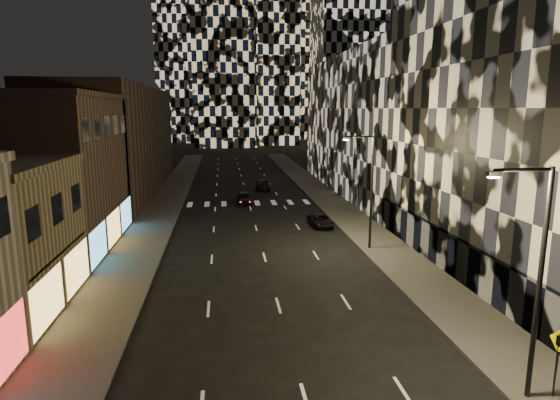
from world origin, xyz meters
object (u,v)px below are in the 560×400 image
object	(u,v)px
car_dark_oncoming	(263,184)
car_dark_rightlane	(321,221)
streetlight_far	(369,184)
ped_sign	(558,351)
streetlight_near	(535,269)
car_dark_midlane	(244,198)

from	to	relation	value
car_dark_oncoming	car_dark_rightlane	world-z (taller)	car_dark_oncoming
streetlight_far	car_dark_rightlane	size ratio (longest dim) A/B	2.18
car_dark_oncoming	car_dark_rightlane	xyz separation A→B (m)	(3.69, -21.70, -0.14)
streetlight_far	ped_sign	distance (m)	20.44
streetlight_far	car_dark_rightlane	world-z (taller)	streetlight_far
streetlight_far	car_dark_rightlane	distance (m)	9.44
streetlight_near	streetlight_far	bearing A→B (deg)	90.00
car_dark_midlane	streetlight_far	bearing A→B (deg)	-67.55
streetlight_near	car_dark_midlane	size ratio (longest dim) A/B	2.17
car_dark_midlane	car_dark_oncoming	size ratio (longest dim) A/B	0.84
car_dark_rightlane	ped_sign	bearing A→B (deg)	-86.09
car_dark_oncoming	ped_sign	xyz separation A→B (m)	(7.02, -49.69, 1.33)
car_dark_rightlane	ped_sign	distance (m)	28.23
car_dark_midlane	car_dark_rightlane	xyz separation A→B (m)	(6.82, -11.85, -0.13)
car_dark_midlane	ped_sign	size ratio (longest dim) A/B	1.49
streetlight_near	car_dark_midlane	distance (m)	40.96
car_dark_oncoming	car_dark_rightlane	distance (m)	22.01
car_dark_midlane	car_dark_rightlane	world-z (taller)	car_dark_midlane
ped_sign	car_dark_oncoming	bearing A→B (deg)	94.43
streetlight_near	car_dark_oncoming	world-z (taller)	streetlight_near
streetlight_near	car_dark_rightlane	bearing A→B (deg)	94.32
streetlight_near	car_dark_oncoming	size ratio (longest dim) A/B	1.83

